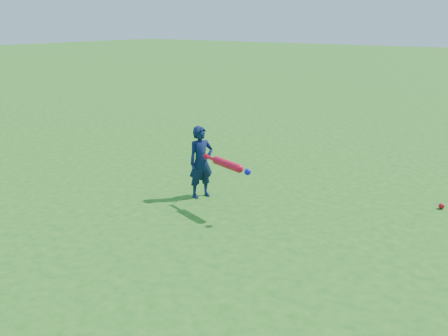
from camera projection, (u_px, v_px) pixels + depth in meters
name	position (u px, v px, depth m)	size (l,w,h in m)	color
ground	(244.00, 190.00, 6.79)	(80.00, 80.00, 0.00)	#206618
child	(201.00, 162.00, 6.42)	(0.34, 0.22, 0.94)	#0D183F
ground_ball_red	(441.00, 206.00, 6.12)	(0.07, 0.07, 0.07)	red
bat_swing	(229.00, 165.00, 5.83)	(0.84, 0.33, 0.10)	red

